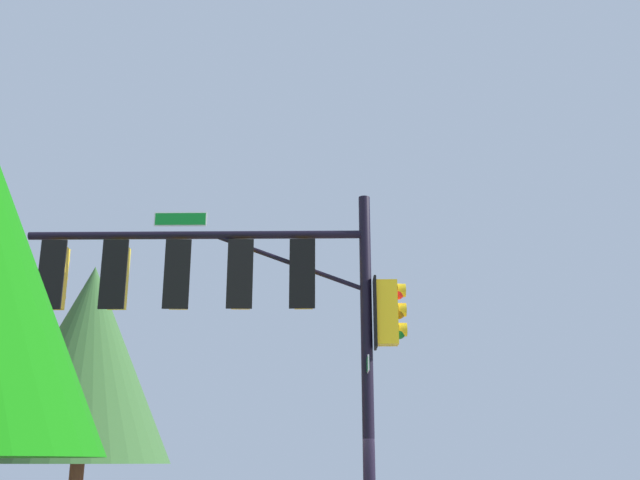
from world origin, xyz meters
TOP-DOWN VIEW (x-y plane):
  - signal_pole_assembly at (2.16, -0.15)m, footprint 6.62×1.12m
  - tree_mid at (5.73, -4.07)m, footprint 3.86×3.86m

SIDE VIEW (x-z plane):
  - tree_mid at x=5.73m, z-range 1.04..7.44m
  - signal_pole_assembly at x=2.16m, z-range 1.48..8.15m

